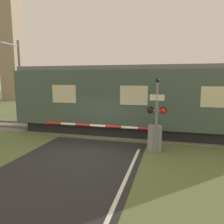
% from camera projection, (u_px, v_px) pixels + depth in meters
% --- Properties ---
extents(ground_plane, '(80.00, 80.00, 0.00)m').
position_uv_depth(ground_plane, '(86.00, 153.00, 9.63)').
color(ground_plane, '#5B6B3D').
extents(track_bed, '(36.00, 3.20, 0.13)m').
position_uv_depth(track_bed, '(110.00, 131.00, 13.43)').
color(track_bed, slate).
rests_on(track_bed, ground_plane).
extents(train, '(14.32, 3.01, 3.94)m').
position_uv_depth(train, '(138.00, 100.00, 12.70)').
color(train, black).
rests_on(train, ground_plane).
extents(crossing_barrier, '(5.81, 0.44, 1.15)m').
position_uv_depth(crossing_barrier, '(144.00, 136.00, 9.94)').
color(crossing_barrier, gray).
rests_on(crossing_barrier, ground_plane).
extents(signal_post, '(0.84, 0.26, 3.26)m').
position_uv_depth(signal_post, '(157.00, 112.00, 9.27)').
color(signal_post, gray).
rests_on(signal_post, ground_plane).
extents(catenary_pole, '(0.20, 1.90, 6.04)m').
position_uv_depth(catenary_pole, '(20.00, 79.00, 16.56)').
color(catenary_pole, slate).
rests_on(catenary_pole, ground_plane).
extents(distant_building, '(2.89, 2.89, 15.59)m').
position_uv_depth(distant_building, '(12.00, 46.00, 31.82)').
color(distant_building, gray).
rests_on(distant_building, ground_plane).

